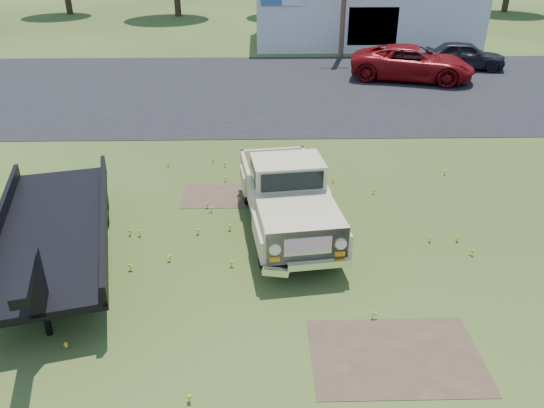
{
  "coord_description": "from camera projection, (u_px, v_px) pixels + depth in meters",
  "views": [
    {
      "loc": [
        -0.86,
        -10.04,
        6.7
      ],
      "look_at": [
        -0.6,
        1.0,
        1.0
      ],
      "focal_mm": 35.0,
      "sensor_mm": 36.0,
      "label": 1
    }
  ],
  "objects": [
    {
      "name": "dirt_patch_b",
      "position": [
        221.0,
        195.0,
        15.08
      ],
      "size": [
        2.2,
        1.6,
        0.01
      ],
      "primitive_type": "cube",
      "color": "#483526",
      "rests_on": "ground"
    },
    {
      "name": "flatbed_trailer",
      "position": [
        52.0,
        223.0,
        11.71
      ],
      "size": [
        3.97,
        7.3,
        1.89
      ],
      "primitive_type": null,
      "rotation": [
        0.0,
        0.0,
        0.25
      ],
      "color": "black",
      "rests_on": "ground"
    },
    {
      "name": "ground",
      "position": [
        299.0,
        263.0,
        12.01
      ],
      "size": [
        140.0,
        140.0,
        0.0
      ],
      "primitive_type": "plane",
      "color": "#2E4415",
      "rests_on": "ground"
    },
    {
      "name": "dark_sedan",
      "position": [
        465.0,
        55.0,
        28.64
      ],
      "size": [
        4.5,
        2.58,
        1.44
      ],
      "primitive_type": "imported",
      "rotation": [
        0.0,
        0.0,
        1.35
      ],
      "color": "black",
      "rests_on": "ground"
    },
    {
      "name": "asphalt_lot",
      "position": [
        278.0,
        88.0,
        25.34
      ],
      "size": [
        90.0,
        14.0,
        0.02
      ],
      "primitive_type": "cube",
      "color": "black",
      "rests_on": "ground"
    },
    {
      "name": "red_pickup",
      "position": [
        412.0,
        63.0,
        26.41
      ],
      "size": [
        6.55,
        4.42,
        1.67
      ],
      "primitive_type": "imported",
      "rotation": [
        0.0,
        0.0,
        1.27
      ],
      "color": "maroon",
      "rests_on": "ground"
    },
    {
      "name": "vintage_pickup_truck",
      "position": [
        287.0,
        195.0,
        12.99
      ],
      "size": [
        2.66,
        5.39,
        1.88
      ],
      "primitive_type": null,
      "rotation": [
        0.0,
        0.0,
        0.13
      ],
      "color": "tan",
      "rests_on": "ground"
    },
    {
      "name": "commercial_building",
      "position": [
        362.0,
        9.0,
        35.16
      ],
      "size": [
        14.2,
        8.2,
        4.15
      ],
      "color": "beige",
      "rests_on": "ground"
    },
    {
      "name": "dirt_patch_a",
      "position": [
        396.0,
        356.0,
        9.38
      ],
      "size": [
        3.0,
        2.0,
        0.01
      ],
      "primitive_type": "cube",
      "color": "#483526",
      "rests_on": "ground"
    }
  ]
}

